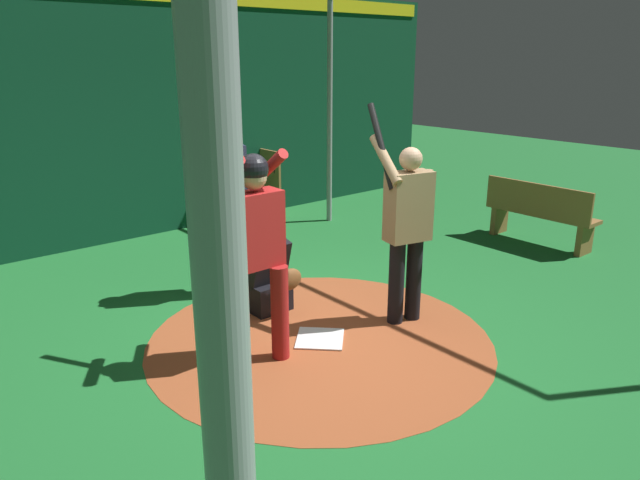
{
  "coord_description": "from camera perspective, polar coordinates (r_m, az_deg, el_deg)",
  "views": [
    {
      "loc": [
        3.67,
        -3.1,
        2.47
      ],
      "look_at": [
        0.0,
        0.0,
        0.95
      ],
      "focal_mm": 32.92,
      "sensor_mm": 36.0,
      "label": 1
    }
  ],
  "objects": [
    {
      "name": "dirt_circle",
      "position": [
        5.4,
        0.0,
        -9.63
      ],
      "size": [
        3.11,
        3.11,
        0.01
      ],
      "primitive_type": "cylinder",
      "color": "#9E4C28",
      "rests_on": "ground"
    },
    {
      "name": "home_plate",
      "position": [
        5.39,
        0.0,
        -9.54
      ],
      "size": [
        0.59,
        0.59,
        0.01
      ],
      "primitive_type": "cube",
      "rotation": [
        0.0,
        0.0,
        0.79
      ],
      "color": "white",
      "rests_on": "dirt_circle"
    },
    {
      "name": "back_wall",
      "position": [
        8.45,
        -18.89,
        11.48
      ],
      "size": [
        0.22,
        11.59,
        3.39
      ],
      "color": "#0C3D26",
      "rests_on": "ground"
    },
    {
      "name": "visitor",
      "position": [
        5.49,
        8.44,
        1.62
      ],
      "size": [
        0.61,
        0.51,
        2.05
      ],
      "rotation": [
        0.0,
        0.0,
        -0.24
      ],
      "color": "black",
      "rests_on": "ground"
    },
    {
      "name": "bat_rack",
      "position": [
        9.46,
        -5.07,
        5.4
      ],
      "size": [
        0.7,
        0.19,
        1.05
      ],
      "color": "olive",
      "rests_on": "ground"
    },
    {
      "name": "bench",
      "position": [
        8.45,
        20.54,
        2.49
      ],
      "size": [
        1.51,
        0.36,
        0.85
      ],
      "color": "olive",
      "rests_on": "ground"
    },
    {
      "name": "catcher",
      "position": [
        5.87,
        -5.06,
        -3.4
      ],
      "size": [
        0.58,
        0.4,
        0.96
      ],
      "color": "black",
      "rests_on": "ground"
    },
    {
      "name": "cage_frame",
      "position": [
        4.81,
        0.0,
        15.46
      ],
      "size": [
        6.05,
        5.5,
        3.28
      ],
      "color": "gray",
      "rests_on": "ground"
    },
    {
      "name": "ground_plane",
      "position": [
        5.4,
        0.0,
        -9.66
      ],
      "size": [
        27.59,
        27.59,
        0.0
      ],
      "primitive_type": "plane",
      "color": "#1E6B2D"
    },
    {
      "name": "batter",
      "position": [
        4.74,
        -6.38,
        0.16
      ],
      "size": [
        0.68,
        0.49,
        2.09
      ],
      "color": "maroon",
      "rests_on": "ground"
    },
    {
      "name": "umpire",
      "position": [
        6.15,
        -9.18,
        3.87
      ],
      "size": [
        0.23,
        0.49,
        1.83
      ],
      "color": "#4C4C51",
      "rests_on": "ground"
    }
  ]
}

